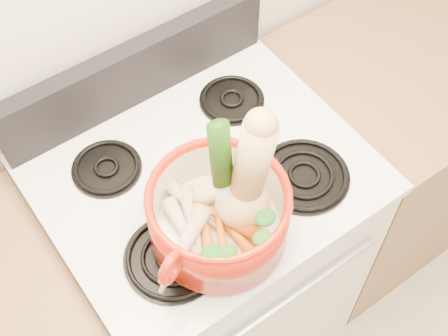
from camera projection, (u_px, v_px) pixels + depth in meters
stove_body at (207, 260)px, 1.94m from camera, size 0.76×0.65×0.92m
cooktop at (203, 174)px, 1.55m from camera, size 0.78×0.67×0.03m
control_backsplash at (136, 72)px, 1.60m from camera, size 0.76×0.05×0.18m
oven_handle at (284, 304)px, 1.52m from camera, size 0.60×0.02×0.02m
counter_right at (445, 108)px, 2.30m from camera, size 1.36×0.65×0.90m
burner_front_left at (173, 257)px, 1.39m from camera, size 0.22×0.22×0.02m
burner_front_right at (304, 175)px, 1.51m from camera, size 0.22×0.22×0.02m
burner_back_left at (107, 167)px, 1.53m from camera, size 0.17×0.17×0.02m
burner_back_right at (232, 99)px, 1.65m from camera, size 0.17×0.17×0.02m
dutch_oven at (219, 215)px, 1.35m from camera, size 0.40×0.40×0.15m
pot_handle_left at (172, 267)px, 1.23m from camera, size 0.09×0.05×0.09m
pot_handle_right at (259, 145)px, 1.39m from camera, size 0.09×0.05×0.09m
squash at (244, 178)px, 1.28m from camera, size 0.20×0.17×0.32m
leek at (224, 175)px, 1.28m from camera, size 0.07×0.10×0.31m
ginger at (206, 194)px, 1.41m from camera, size 0.09×0.08×0.04m
parsnip_0 at (188, 237)px, 1.35m from camera, size 0.06×0.20×0.05m
parsnip_1 at (194, 226)px, 1.36m from camera, size 0.11×0.19×0.06m
parsnip_2 at (192, 204)px, 1.38m from camera, size 0.07×0.18×0.05m
parsnip_3 at (182, 249)px, 1.31m from camera, size 0.20×0.14×0.06m
carrot_0 at (237, 238)px, 1.35m from camera, size 0.05×0.17×0.05m
carrot_1 at (207, 240)px, 1.34m from camera, size 0.11×0.16×0.05m
carrot_2 at (224, 219)px, 1.36m from camera, size 0.11×0.19×0.05m
carrot_3 at (222, 242)px, 1.32m from camera, size 0.10×0.15×0.05m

